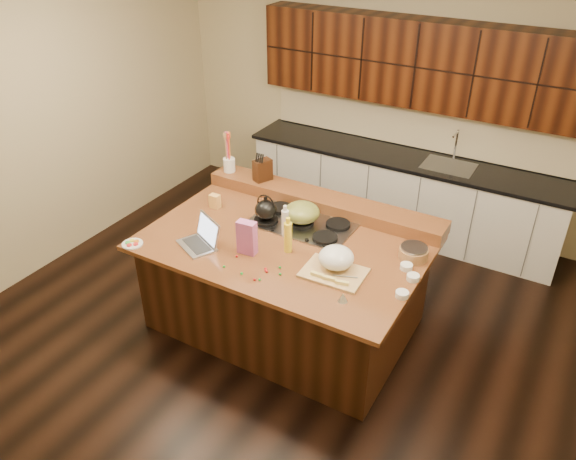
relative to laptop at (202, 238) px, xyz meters
The scene contains 31 objects.
room 0.80m from the laptop, 35.23° to the left, with size 5.52×5.02×2.72m.
island 0.88m from the laptop, 35.23° to the left, with size 2.40×1.60×0.92m.
back_ledge 1.25m from the laptop, 62.38° to the left, with size 2.40×0.30×0.12m, color black.
cooktop 0.92m from the laptop, 50.72° to the left, with size 0.92×0.52×0.05m.
back_counter 2.78m from the laptop, 71.51° to the left, with size 3.70×0.66×2.40m.
kettle 0.65m from the laptop, 64.16° to the left, with size 0.20×0.20×0.18m, color black.
green_bowl 0.92m from the laptop, 50.72° to the left, with size 0.32×0.32×0.18m, color olive.
laptop is the anchor object (origin of this frame).
oil_bottle 0.74m from the laptop, 22.46° to the left, with size 0.07×0.07×0.27m, color yellow.
vinegar_bottle 0.73m from the laptop, 41.58° to the left, with size 0.06×0.06×0.25m, color silver.
wooden_tray 1.17m from the laptop, 11.25° to the left, with size 0.50×0.40×0.20m.
ramekin_a 1.74m from the laptop, ahead, with size 0.10×0.10×0.04m, color white.
ramekin_b 1.78m from the laptop, 13.53° to the left, with size 0.10×0.10×0.04m, color white.
ramekin_c 1.72m from the laptop, 17.93° to the left, with size 0.10×0.10×0.04m, color white.
strainer_bowl 1.78m from the laptop, 23.45° to the left, with size 0.24×0.24×0.09m, color #996B3F.
kitchen_timer 1.37m from the laptop, ahead, with size 0.08×0.08×0.07m, color silver.
pink_bag 0.42m from the laptop, 12.99° to the left, with size 0.16×0.08×0.29m, color #B9579C.
candy_plate 0.60m from the laptop, 150.08° to the right, with size 0.18×0.18×0.01m, color white.
package_box 0.65m from the laptop, 116.67° to the left, with size 0.10×0.07×0.13m, color #EBAD53.
utensil_crock 1.22m from the laptop, 113.77° to the left, with size 0.12×0.12×0.14m, color white.
knife_block 1.13m from the laptop, 94.37° to the left, with size 0.11×0.18×0.22m, color black.
gumdrop_0 0.70m from the laptop, ahead, with size 0.02×0.02×0.02m, color red.
gumdrop_1 0.80m from the laptop, ahead, with size 0.02×0.02×0.02m, color #198C26.
gumdrop_2 0.68m from the laptop, ahead, with size 0.02×0.02×0.02m, color red.
gumdrop_3 0.76m from the laptop, ahead, with size 0.02×0.02×0.02m, color #198C26.
gumdrop_4 0.67m from the laptop, ahead, with size 0.02×0.02×0.02m, color red.
gumdrop_5 0.41m from the laptop, 27.26° to the right, with size 0.02×0.02×0.02m, color #198C26.
gumdrop_6 0.37m from the laptop, ahead, with size 0.02×0.02×0.02m, color red.
gumdrop_7 0.57m from the laptop, 19.91° to the right, with size 0.02×0.02×0.02m, color #198C26.
gumdrop_8 0.70m from the laptop, 17.40° to the right, with size 0.02×0.02×0.02m, color red.
gumdrop_9 0.73m from the laptop, 15.20° to the right, with size 0.02×0.02×0.02m, color #198C26.
Camera 1 is at (2.07, -3.54, 3.53)m, focal length 35.00 mm.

